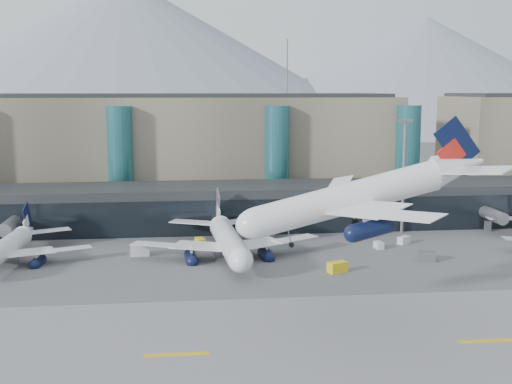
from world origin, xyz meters
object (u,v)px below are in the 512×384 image
Objects in this scene: jet_parked_mid at (226,231)px; veh_g at (379,245)px; veh_b at (200,242)px; veh_a at (140,250)px; veh_h at (337,267)px; jet_parked_left at (9,240)px; veh_d at (404,240)px; hero_jet at (372,186)px; lightmast_mid at (404,169)px; veh_c at (427,256)px.

veh_g is (31.20, 1.35, -4.05)m from jet_parked_mid.
veh_a is at bearing 103.10° from veh_b.
veh_b is 33.03m from veh_h.
jet_parked_left is 61.71m from veh_h.
veh_a reaches higher than veh_d.
hero_jet reaches higher than veh_g.
lightmast_mid reaches higher than veh_g.
hero_jet reaches higher than jet_parked_left.
hero_jet reaches higher than veh_h.
veh_h is (-18.87, -19.34, 0.16)m from veh_d.
jet_parked_mid is 11.77× the size of veh_c.
veh_h reaches higher than veh_d.
veh_c is at bearing -92.30° from jet_parked_left.
lightmast_mid reaches higher than veh_h.
jet_parked_left is (-81.98, -15.68, -10.44)m from lightmast_mid.
veh_g is at bearing 144.15° from veh_c.
veh_b is 36.86m from veh_g.
jet_parked_left reaches higher than veh_d.
veh_a is 38.95m from veh_h.
veh_g is (-6.27, 10.17, -0.22)m from veh_c.
jet_parked_mid is 10.72× the size of veh_a.
veh_c is (42.46, -17.13, 0.18)m from veh_b.
jet_parked_mid is at bearing -170.74° from veh_c.
veh_c is at bearing -6.33° from veh_h.
veh_c is at bearing -130.47° from veh_b.
hero_jet is 11.21× the size of veh_c.
lightmast_mid is 7.73× the size of veh_c.
veh_g is at bearing -119.38° from veh_b.
jet_parked_mid is 38.20m from veh_d.
veh_g is 20.18m from veh_h.
jet_parked_left is 9.52× the size of veh_h.
lightmast_mid reaches higher than veh_d.
jet_parked_left is 0.84× the size of jet_parked_mid.
hero_jet reaches higher than jet_parked_mid.
jet_parked_mid is (-17.35, 39.12, -14.53)m from hero_jet.
veh_d is 0.81× the size of veh_h.
veh_g is at bearing -124.46° from lightmast_mid.
jet_parked_mid is at bearing -85.72° from jet_parked_left.
veh_c reaches higher than veh_b.
veh_d is (37.70, 4.76, -3.97)m from jet_parked_mid.
veh_h is (35.69, -15.58, -0.07)m from veh_a.
veh_b is at bearing 29.05° from veh_a.
veh_h is at bearing -26.13° from veh_a.
lightmast_mid is 10.62× the size of veh_g.
veh_d reaches higher than veh_g.
veh_h reaches higher than veh_b.
veh_a is at bearing -83.12° from jet_parked_left.
veh_c is 1.20× the size of veh_d.
veh_a is at bearing -165.97° from lightmast_mid.
lightmast_mid is at bearing 137.62° from veh_g.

